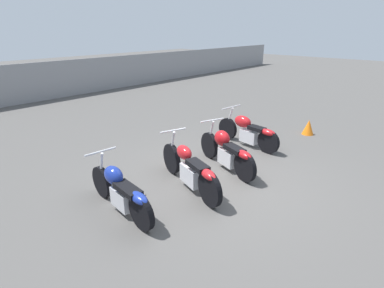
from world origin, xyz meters
name	(u,v)px	position (x,y,z in m)	size (l,w,h in m)	color
ground_plane	(215,180)	(0.00, 0.00, 0.00)	(60.00, 60.00, 0.00)	#514F4C
fence_back	(22,84)	(0.00, 10.29, 0.83)	(40.00, 0.04, 1.66)	gray
motorcycle_slot_0	(121,191)	(-2.04, 0.49, 0.42)	(0.60, 1.97, 0.98)	black
motorcycle_slot_1	(190,169)	(-0.62, 0.16, 0.43)	(0.89, 2.14, 1.04)	black
motorcycle_slot_2	(227,151)	(0.61, 0.16, 0.44)	(0.89, 1.97, 1.01)	black
motorcycle_slot_3	(248,131)	(2.16, 0.58, 0.43)	(0.73, 2.03, 0.99)	black
traffic_cone_near	(175,156)	(-0.02, 1.21, 0.21)	(0.30, 0.30, 0.42)	orange
traffic_cone_far	(308,127)	(4.21, -0.27, 0.23)	(0.35, 0.35, 0.45)	orange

